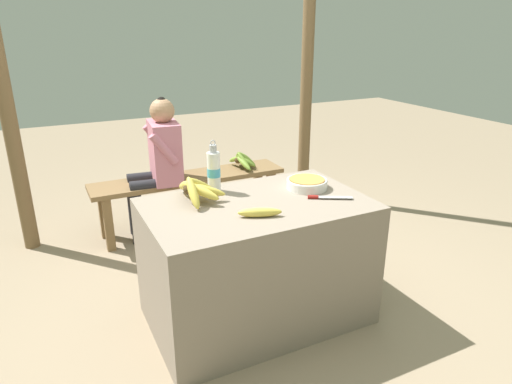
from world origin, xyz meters
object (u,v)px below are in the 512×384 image
at_px(loose_banana_front, 260,212).
at_px(knife, 324,197).
at_px(water_bottle, 214,171).
at_px(seated_vendor, 159,158).
at_px(wooden_bench, 190,185).
at_px(serving_bowl, 307,183).
at_px(banana_bunch_ripe, 196,188).
at_px(support_post_far, 308,50).
at_px(banana_bunch_green, 242,160).

bearing_deg(loose_banana_front, knife, 8.52).
xyz_separation_m(water_bottle, seated_vendor, (-0.05, 1.02, -0.19)).
bearing_deg(water_bottle, wooden_bench, 79.57).
distance_m(serving_bowl, knife, 0.18).
xyz_separation_m(banana_bunch_ripe, loose_banana_front, (0.21, -0.33, -0.05)).
relative_size(knife, support_post_far, 0.08).
xyz_separation_m(serving_bowl, wooden_bench, (-0.29, 1.23, -0.36)).
bearing_deg(wooden_bench, water_bottle, -100.43).
bearing_deg(seated_vendor, water_bottle, 98.58).
bearing_deg(banana_bunch_green, wooden_bench, 179.77).
height_order(banana_bunch_ripe, banana_bunch_green, banana_bunch_ripe).
relative_size(banana_bunch_ripe, banana_bunch_green, 1.04).
xyz_separation_m(loose_banana_front, support_post_far, (1.30, 1.68, 0.63)).
distance_m(wooden_bench, support_post_far, 1.54).
bearing_deg(seated_vendor, knife, 116.63).
bearing_deg(wooden_bench, banana_bunch_ripe, -106.12).
relative_size(serving_bowl, loose_banana_front, 1.07).
bearing_deg(wooden_bench, banana_bunch_green, -0.23).
xyz_separation_m(banana_bunch_ripe, knife, (0.61, -0.26, -0.06)).
distance_m(banana_bunch_ripe, seated_vendor, 1.13).
height_order(water_bottle, wooden_bench, water_bottle).
bearing_deg(knife, banana_bunch_green, 111.70).
bearing_deg(loose_banana_front, wooden_bench, 85.09).
distance_m(water_bottle, banana_bunch_green, 1.27).
height_order(wooden_bench, seated_vendor, seated_vendor).
xyz_separation_m(serving_bowl, support_post_far, (0.88, 1.43, 0.62)).
bearing_deg(knife, serving_bowl, 115.69).
bearing_deg(serving_bowl, support_post_far, 58.30).
bearing_deg(knife, seated_vendor, 139.31).
distance_m(knife, banana_bunch_green, 1.43).
bearing_deg(seated_vendor, support_post_far, -164.79).
xyz_separation_m(banana_bunch_green, support_post_far, (0.72, 0.20, 0.83)).
height_order(serving_bowl, support_post_far, support_post_far).
bearing_deg(banana_bunch_green, seated_vendor, -177.94).
distance_m(loose_banana_front, knife, 0.41).
height_order(serving_bowl, banana_bunch_green, serving_bowl).
bearing_deg(banana_bunch_green, serving_bowl, -97.62).
distance_m(banana_bunch_green, support_post_far, 1.12).
distance_m(serving_bowl, water_bottle, 0.53).
bearing_deg(banana_bunch_green, knife, -97.03).
xyz_separation_m(loose_banana_front, banana_bunch_green, (0.58, 1.47, -0.20)).
height_order(water_bottle, banana_bunch_green, water_bottle).
bearing_deg(banana_bunch_ripe, banana_bunch_green, 55.49).
bearing_deg(knife, banana_bunch_ripe, -174.58).
height_order(banana_bunch_ripe, support_post_far, support_post_far).
distance_m(serving_bowl, loose_banana_front, 0.48).
xyz_separation_m(seated_vendor, banana_bunch_green, (0.69, 0.02, -0.11)).
bearing_deg(wooden_bench, loose_banana_front, -94.91).
relative_size(loose_banana_front, support_post_far, 0.08).
relative_size(seated_vendor, banana_bunch_green, 3.19).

